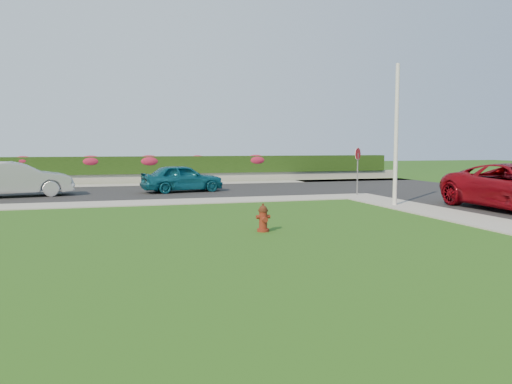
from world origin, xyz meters
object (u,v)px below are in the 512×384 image
object	(u,v)px
utility_pole	(396,135)
stop_sign	(358,160)
fire_hydrant	(263,218)
sedan_silver	(17,179)
sedan_teal	(182,178)

from	to	relation	value
utility_pole	stop_sign	world-z (taller)	utility_pole
utility_pole	stop_sign	size ratio (longest dim) A/B	2.40
fire_hydrant	sedan_silver	size ratio (longest dim) A/B	0.16
sedan_silver	utility_pole	bearing A→B (deg)	-127.54
utility_pole	fire_hydrant	bearing A→B (deg)	-147.71
sedan_teal	stop_sign	distance (m)	8.73
fire_hydrant	stop_sign	distance (m)	11.12
fire_hydrant	sedan_teal	world-z (taller)	sedan_teal
fire_hydrant	utility_pole	world-z (taller)	utility_pole
sedan_silver	fire_hydrant	bearing A→B (deg)	-155.96
sedan_silver	stop_sign	bearing A→B (deg)	-113.32
sedan_teal	stop_sign	size ratio (longest dim) A/B	1.78
stop_sign	fire_hydrant	bearing A→B (deg)	-145.81
sedan_silver	stop_sign	world-z (taller)	stop_sign
sedan_teal	sedan_silver	bearing A→B (deg)	82.34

